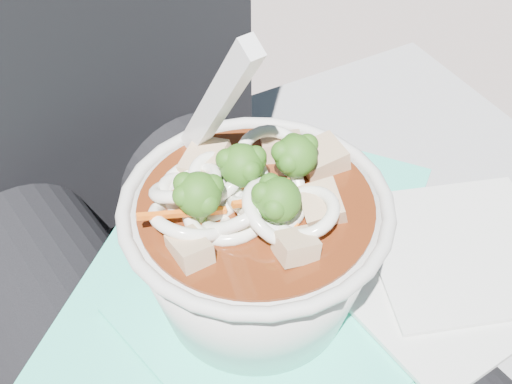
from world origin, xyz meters
TOP-DOWN VIEW (x-y plane):
  - lap at (0.00, 0.00)m, footprint 0.31×0.48m
  - person_body at (0.00, 0.09)m, footprint 0.34×0.94m
  - plastic_bag at (0.03, -0.01)m, footprint 0.36×0.32m
  - napkins at (0.14, -0.06)m, footprint 0.19×0.17m
  - udon_bowl at (0.02, 0.01)m, footprint 0.17×0.17m

SIDE VIEW (x-z plane):
  - lap at x=0.00m, z-range 0.43..0.56m
  - person_body at x=0.00m, z-range 0.04..1.01m
  - plastic_bag at x=0.03m, z-range 0.56..0.58m
  - napkins at x=0.14m, z-range 0.58..0.59m
  - udon_bowl at x=0.02m, z-range 0.54..0.74m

